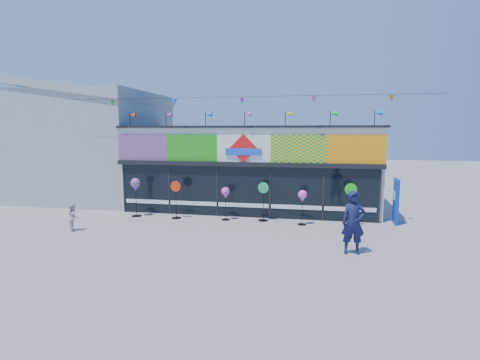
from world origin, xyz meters
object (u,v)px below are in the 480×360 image
(blue_sign, at_px, (396,201))
(spinner_2, at_px, (226,194))
(spinner_0, at_px, (136,186))
(spinner_4, at_px, (302,197))
(spinner_1, at_px, (176,199))
(adult_man, at_px, (353,223))
(spinner_3, at_px, (263,200))
(spinner_5, at_px, (350,203))
(child, at_px, (74,217))

(blue_sign, xyz_separation_m, spinner_2, (-7.15, -0.84, 0.22))
(spinner_0, xyz_separation_m, spinner_4, (7.45, -0.13, -0.24))
(spinner_1, xyz_separation_m, adult_man, (7.21, -3.50, 0.12))
(blue_sign, bearing_deg, spinner_0, -170.42)
(spinner_3, bearing_deg, spinner_5, -2.12)
(spinner_4, relative_size, spinner_5, 0.83)
(spinner_3, distance_m, spinner_5, 3.60)
(spinner_1, height_order, adult_man, adult_man)
(spinner_3, bearing_deg, spinner_2, -174.54)
(spinner_5, bearing_deg, child, -165.04)
(spinner_3, relative_size, spinner_5, 0.96)
(adult_man, relative_size, child, 1.90)
(spinner_2, bearing_deg, spinner_5, 0.25)
(blue_sign, xyz_separation_m, spinner_4, (-3.85, -1.05, 0.22))
(blue_sign, bearing_deg, spinner_3, -168.09)
(spinner_5, bearing_deg, spinner_2, -179.75)
(spinner_3, height_order, adult_man, adult_man)
(adult_man, bearing_deg, spinner_0, 152.43)
(spinner_0, height_order, spinner_1, spinner_0)
(spinner_2, relative_size, spinner_4, 1.00)
(spinner_0, xyz_separation_m, spinner_1, (1.92, -0.04, -0.52))
(spinner_4, xyz_separation_m, spinner_5, (1.93, 0.24, -0.24))
(spinner_4, height_order, spinner_5, spinner_5)
(spinner_2, height_order, child, spinner_2)
(spinner_0, bearing_deg, spinner_4, -0.99)
(spinner_3, relative_size, spinner_4, 1.16)
(spinner_0, bearing_deg, adult_man, -21.19)
(spinner_4, bearing_deg, spinner_0, 179.01)
(blue_sign, xyz_separation_m, spinner_3, (-5.52, -0.68, -0.05))
(blue_sign, relative_size, spinner_5, 1.07)
(spinner_4, height_order, adult_man, adult_man)
(blue_sign, height_order, spinner_1, blue_sign)
(spinner_1, height_order, spinner_5, spinner_5)
(spinner_2, xyz_separation_m, adult_man, (4.98, -3.63, -0.16))
(spinner_1, distance_m, spinner_5, 7.46)
(spinner_5, distance_m, child, 11.04)
(adult_man, bearing_deg, spinner_2, 137.54)
(spinner_4, distance_m, spinner_5, 1.96)
(spinner_1, distance_m, adult_man, 8.01)
(child, bearing_deg, spinner_1, -86.68)
(adult_man, bearing_deg, spinner_3, 125.14)
(spinner_3, xyz_separation_m, spinner_5, (3.60, -0.13, 0.04))
(spinner_1, bearing_deg, child, -139.90)
(spinner_5, xyz_separation_m, child, (-10.66, -2.85, -0.40))
(spinner_1, relative_size, adult_man, 0.83)
(spinner_4, bearing_deg, spinner_1, 179.08)
(adult_man, distance_m, child, 10.45)
(spinner_2, bearing_deg, blue_sign, 6.66)
(spinner_3, bearing_deg, spinner_1, -175.77)
(spinner_1, relative_size, spinner_5, 0.95)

